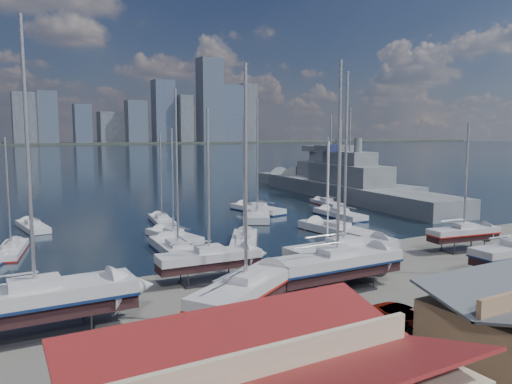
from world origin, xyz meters
TOP-DOWN VIEW (x-y plane):
  - ground at (0.00, -10.00)m, footprint 1400.00×1400.00m
  - water at (0.00, 300.00)m, footprint 1400.00×600.00m
  - sailboat_cradle_0 at (-24.38, -9.26)m, footprint 11.95×3.40m
  - sailboat_cradle_1 at (-12.20, -13.52)m, footprint 10.26×7.92m
  - sailboat_cradle_2 at (-10.64, -4.30)m, footprint 8.79×2.94m
  - sailboat_cradle_3 at (-2.93, -11.40)m, footprint 11.08×3.14m
  - sailboat_cradle_4 at (0.10, -8.58)m, footprint 10.73×3.03m
  - sailboat_cradle_6 at (17.08, -7.47)m, footprint 8.36×3.42m
  - sailboat_moored_1 at (-24.22, 14.66)m, footprint 4.13×8.67m
  - sailboat_moored_2 at (-20.89, 27.58)m, footprint 3.46×9.02m
  - sailboat_moored_3 at (-9.58, 5.57)m, footprint 4.11×11.87m
  - sailboat_moored_4 at (-7.31, 12.99)m, footprint 4.20×9.25m
  - sailboat_moored_5 at (-5.02, 23.68)m, footprint 3.73×8.91m
  - sailboat_moored_6 at (-1.49, 6.50)m, footprint 7.34×9.77m
  - sailboat_moored_7 at (8.49, 20.84)m, footprint 8.92×12.01m
  - sailboat_moored_8 at (11.40, 25.95)m, footprint 4.83×10.81m
  - sailboat_moored_9 at (11.09, 5.81)m, footprint 3.81×11.79m
  - sailboat_moored_10 at (19.33, 15.48)m, footprint 3.32×10.15m
  - sailboat_moored_11 at (25.47, 26.41)m, footprint 3.47×8.49m
  - naval_ship_east at (34.21, 31.07)m, footprint 14.69×54.31m
  - naval_ship_west at (40.26, 44.36)m, footprint 9.91×45.98m
  - car_a at (-12.25, -21.97)m, footprint 3.18×4.53m
  - car_b at (-6.78, -19.80)m, footprint 4.58×1.62m
  - car_c at (-3.94, -19.47)m, footprint 2.47×4.89m
  - car_d at (6.39, -19.56)m, footprint 4.23×6.04m
  - flagpole at (-0.59, -7.24)m, footprint 1.03×0.12m

SIDE VIEW (x-z plane):
  - water at x=0.00m, z-range -0.35..0.05m
  - ground at x=0.00m, z-range 0.00..0.00m
  - sailboat_moored_6 at x=-1.49m, z-range -6.98..7.59m
  - sailboat_moored_10 at x=19.33m, z-range -7.18..7.79m
  - sailboat_moored_8 at x=11.40m, z-range -7.50..8.12m
  - sailboat_moored_5 at x=-5.02m, z-range -6.15..6.76m
  - sailboat_moored_1 at x=-24.22m, z-range -5.94..6.56m
  - sailboat_moored_11 at x=25.47m, z-range -5.85..6.47m
  - sailboat_moored_3 at x=-9.58m, z-range -8.41..9.03m
  - sailboat_moored_4 at x=-7.31m, z-range -6.43..7.07m
  - sailboat_moored_2 at x=-20.89m, z-range -6.32..6.96m
  - sailboat_moored_9 at x=11.09m, z-range -8.47..9.12m
  - sailboat_moored_7 at x=8.49m, z-range -8.70..9.35m
  - car_c at x=-3.94m, z-range 0.00..1.33m
  - car_a at x=-12.25m, z-range 0.00..1.43m
  - car_b at x=-6.78m, z-range 0.00..1.50m
  - car_d at x=6.39m, z-range 0.00..1.62m
  - naval_ship_west at x=40.26m, z-range -7.39..10.72m
  - naval_ship_east at x=34.21m, z-range -7.74..11.09m
  - sailboat_cradle_6 at x=17.08m, z-range -4.73..8.60m
  - sailboat_cradle_2 at x=-10.64m, z-range -5.15..9.13m
  - sailboat_cradle_1 at x=-12.20m, z-range -6.20..10.41m
  - sailboat_cradle_4 at x=0.10m, z-range -6.55..10.84m
  - sailboat_cradle_3 at x=-2.93m, z-range -6.71..11.04m
  - sailboat_cradle_0 at x=-24.38m, z-range -7.29..11.75m
  - flagpole at x=-0.59m, z-range 0.85..12.45m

